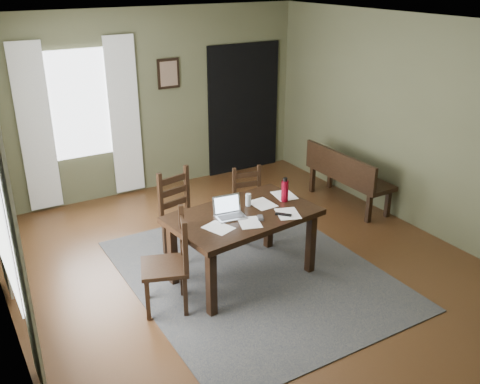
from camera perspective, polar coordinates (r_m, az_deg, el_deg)
ground at (r=6.13m, az=1.45°, el=-8.77°), size 5.00×6.00×0.01m
room_shell at (r=5.40m, az=1.64°, el=7.77°), size 5.02×6.02×2.71m
rug at (r=6.12m, az=1.45°, el=-8.68°), size 2.60×3.20×0.01m
dining_table at (r=5.73m, az=0.34°, el=-3.15°), size 1.66×1.12×0.78m
chair_end at (r=5.37m, az=-7.50°, el=-7.59°), size 0.58×0.58×1.03m
chair_back_left at (r=6.34m, az=-6.17°, el=-2.45°), size 0.54×0.54×1.03m
chair_back_right at (r=6.76m, az=1.09°, el=-1.30°), size 0.45×0.45×0.89m
bench at (r=7.78m, az=11.22°, el=1.98°), size 0.46×1.44×0.81m
laptop at (r=5.61m, az=-1.20°, el=-2.04°), size 0.33×0.28×0.21m
computer_mouse at (r=5.56m, az=2.19°, el=-2.76°), size 0.09×0.11×0.03m
tv_remote at (r=5.66m, az=4.66°, el=-2.41°), size 0.15×0.16×0.02m
drinking_glass at (r=5.84m, az=0.89°, el=-0.83°), size 0.08×0.08×0.14m
water_bottle at (r=5.95m, az=4.80°, el=0.17°), size 0.10×0.10×0.28m
paper_a at (r=5.38m, az=-2.31°, el=-3.83°), size 0.30×0.34×0.00m
paper_b at (r=5.70m, az=5.12°, el=-2.31°), size 0.31×0.36×0.00m
paper_c at (r=5.91m, az=2.40°, el=-1.27°), size 0.24×0.31×0.00m
paper_d at (r=6.14m, az=4.74°, el=-0.35°), size 0.27×0.33×0.00m
paper_e at (r=5.48m, az=1.03°, el=-3.28°), size 0.29×0.33×0.00m
window_back at (r=7.79m, az=-16.78°, el=8.91°), size 1.00×0.01×1.50m
curtain_left_near at (r=4.30m, az=-22.45°, el=-6.95°), size 0.03×0.48×2.30m
curtain_back_left at (r=7.70m, az=-20.96°, el=6.28°), size 0.44×0.03×2.30m
curtain_back_right at (r=7.98m, az=-12.20°, el=7.84°), size 0.44×0.03×2.30m
framed_picture at (r=8.14m, az=-7.64°, el=12.42°), size 0.34×0.03×0.44m
doorway_back at (r=8.87m, az=0.39°, el=8.86°), size 1.30×0.03×2.10m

